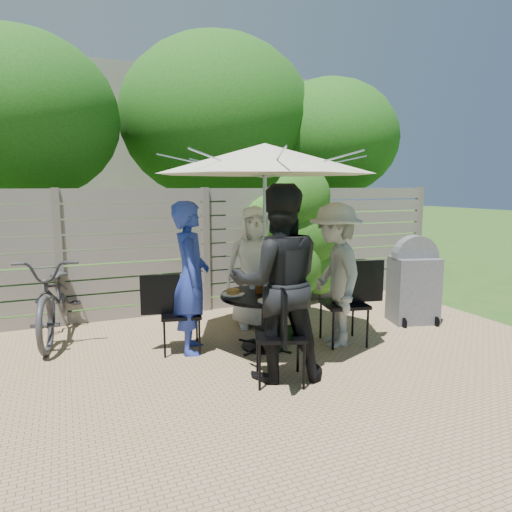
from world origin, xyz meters
name	(u,v)px	position (x,y,z in m)	size (l,w,h in m)	color
backyard_envelope	(135,160)	(0.09, 10.29, 2.61)	(60.00, 60.00, 5.00)	#28531A
patio_table	(264,310)	(0.15, 1.20, 0.45)	(1.22, 1.22, 0.65)	black
umbrella	(265,159)	(0.15, 1.20, 2.16)	(2.95, 2.95, 2.33)	silver
chair_back	(253,306)	(0.40, 2.13, 0.25)	(0.48, 0.64, 0.84)	black
person_back	(255,267)	(0.37, 2.00, 0.81)	(0.79, 0.52, 1.62)	silver
chair_left	(180,329)	(-0.78, 1.45, 0.27)	(0.69, 0.51, 0.91)	black
person_left	(191,278)	(-0.65, 1.42, 0.86)	(0.62, 0.41, 1.71)	#283CAF
chair_front	(280,354)	(-0.10, 0.27, 0.29)	(0.60, 0.75, 0.98)	black
person_front	(278,284)	(-0.06, 0.40, 0.95)	(0.92, 0.72, 1.89)	black
chair_right	(345,320)	(1.09, 0.95, 0.30)	(0.76, 0.57, 1.01)	black
person_right	(335,275)	(0.95, 0.99, 0.84)	(1.09, 0.63, 1.69)	#A3A49F
plate_back	(260,285)	(0.25, 1.55, 0.68)	(0.26, 0.26, 0.06)	white
plate_left	(233,293)	(-0.19, 1.30, 0.68)	(0.26, 0.26, 0.06)	white
plate_front	(270,299)	(0.06, 0.86, 0.68)	(0.26, 0.26, 0.06)	white
plate_right	(295,291)	(0.50, 1.11, 0.68)	(0.26, 0.26, 0.06)	white
glass_back	(252,283)	(0.12, 1.48, 0.72)	(0.07, 0.07, 0.14)	silver
glass_front	(278,293)	(0.19, 0.92, 0.72)	(0.07, 0.07, 0.14)	silver
glass_right	(285,285)	(0.43, 1.24, 0.72)	(0.07, 0.07, 0.14)	silver
syrup_jug	(259,286)	(0.11, 1.27, 0.73)	(0.09, 0.09, 0.16)	#59280C
coffee_cup	(270,284)	(0.31, 1.39, 0.71)	(0.08, 0.08, 0.12)	#C6B293
bicycle	(57,296)	(-2.04, 2.60, 0.52)	(0.69, 1.99, 1.05)	#333338
bbq_grill	(414,284)	(2.43, 1.32, 0.55)	(0.69, 0.60, 1.21)	slate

